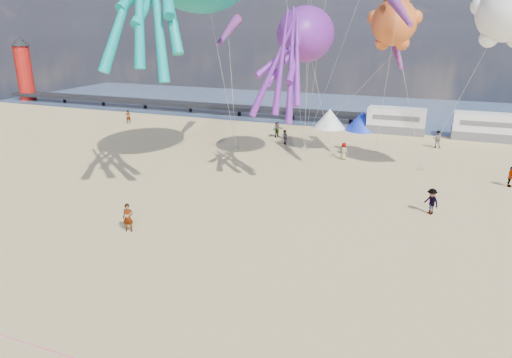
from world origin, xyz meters
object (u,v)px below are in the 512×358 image
tent_white (329,118)px  sandbag_a (236,148)px  motorhome_1 (485,127)px  beachgoer_1 (285,137)px  standing_person (128,218)px  beachgoer_2 (431,201)px  sandbag_c (421,169)px  windsock_left (228,31)px  sandbag_d (375,153)px  windsock_mid (398,7)px  sandbag_b (332,156)px  kite_panda (507,12)px  kite_octopus_purple (306,34)px  lighthouse (25,73)px  beachgoer_3 (510,177)px  beachgoer_4 (277,129)px  tent_blue (362,121)px  beachgoer_0 (344,151)px  windsock_right (396,51)px  kite_teddy_orange (394,23)px  motorhome_0 (396,121)px  sandbag_e (304,148)px  beachgoer_5 (128,117)px  beachgoer_7 (437,139)px

tent_white → sandbag_a: 15.50m
motorhome_1 → beachgoer_1: motorhome_1 is taller
motorhome_1 → standing_person: 41.21m
beachgoer_2 → sandbag_c: 10.19m
tent_white → windsock_left: size_ratio=0.58×
sandbag_d → windsock_mid: (1.71, -8.89, 13.31)m
sandbag_b → windsock_mid: 15.67m
motorhome_1 → kite_panda: (-1.55, -17.93, 11.54)m
kite_octopus_purple → windsock_left: 10.65m
lighthouse → beachgoer_2: bearing=-23.5°
sandbag_b → sandbag_a: bearing=-175.0°
beachgoer_2 → beachgoer_3: (5.69, 8.19, -0.08)m
sandbag_c → kite_octopus_purple: (-10.20, -2.50, 11.36)m
windsock_mid → lighthouse: bearing=134.7°
sandbag_a → tent_white: bearing=64.7°
tent_white → beachgoer_4: 8.38m
tent_blue → windsock_mid: 23.34m
tent_blue → windsock_left: bearing=-134.4°
motorhome_1 → tent_white: (-17.50, 0.00, -0.30)m
beachgoer_2 → beachgoer_0: bearing=170.0°
sandbag_b → windsock_right: size_ratio=0.09×
kite_teddy_orange → windsock_right: 3.08m
motorhome_0 → kite_teddy_orange: size_ratio=1.04×
tent_white → windsock_mid: windsock_mid is taller
sandbag_b → kite_octopus_purple: size_ratio=0.05×
kite_octopus_purple → kite_teddy_orange: kite_octopus_purple is taller
motorhome_1 → beachgoer_0: 18.95m
beachgoer_4 → kite_octopus_purple: (5.85, -10.23, 10.60)m
sandbag_c → sandbag_d: size_ratio=1.00×
beachgoer_1 → kite_octopus_purple: (3.94, -7.08, 10.67)m
motorhome_1 → sandbag_e: (-17.58, -11.30, -1.39)m
kite_panda → windsock_left: (-23.99, 5.63, -1.42)m
sandbag_b → kite_panda: kite_panda is taller
sandbag_d → windsock_mid: 16.10m
tent_blue → beachgoer_3: tent_blue is taller
tent_white → beachgoer_0: size_ratio=2.41×
standing_person → beachgoer_2: standing_person is taller
beachgoer_5 → beachgoer_7: (37.90, 1.04, 0.04)m
beachgoer_0 → kite_panda: kite_panda is taller
beachgoer_1 → sandbag_a: beachgoer_1 is taller
motorhome_1 → sandbag_a: (-24.11, -13.98, -1.39)m
beachgoer_0 → kite_panda: (11.49, -4.20, 12.21)m
beachgoer_7 → sandbag_d: size_ratio=3.71×
beachgoer_7 → sandbag_a: size_ratio=3.71×
sandbag_b → windsock_right: 11.21m
beachgoer_7 → windsock_right: windsock_right is taller
beachgoer_2 → sandbag_a: (-19.15, 10.92, -0.79)m
windsock_right → beachgoer_0: bearing=168.7°
beachgoer_1 → windsock_left: size_ratio=0.23×
sandbag_c → sandbag_b: bearing=168.5°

